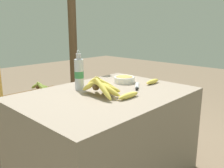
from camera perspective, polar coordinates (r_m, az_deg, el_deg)
name	(u,v)px	position (r m, az deg, el deg)	size (l,w,h in m)	color
market_counter	(107,136)	(1.93, -1.31, -12.51)	(1.31, 0.94, 0.72)	gray
banana_bunch_ripe	(100,86)	(1.71, -2.79, -0.42)	(0.23, 0.37, 0.16)	#4C381E
serving_bowl	(124,79)	(2.13, 2.98, 1.20)	(0.19, 0.19, 0.06)	white
water_bottle	(79,74)	(1.88, -7.92, 2.44)	(0.07, 0.07, 0.31)	silver
loose_banana_front	(128,96)	(1.66, 3.98, -2.78)	(0.20, 0.04, 0.04)	#E0C64C
loose_banana_side	(152,82)	(2.11, 9.72, 0.58)	(0.18, 0.04, 0.04)	#E0C64C
knife	(137,87)	(1.95, 6.00, -0.65)	(0.21, 0.17, 0.02)	#BCBCC1
wooden_bench	(7,106)	(2.86, -24.00, -4.79)	(1.40, 0.32, 0.44)	brown
banana_bunch_green	(40,86)	(3.00, -16.87, -0.57)	(0.19, 0.32, 0.14)	#4C381E
support_post_far	(72,23)	(3.53, -9.54, 14.31)	(0.12, 0.12, 2.53)	#4C3823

